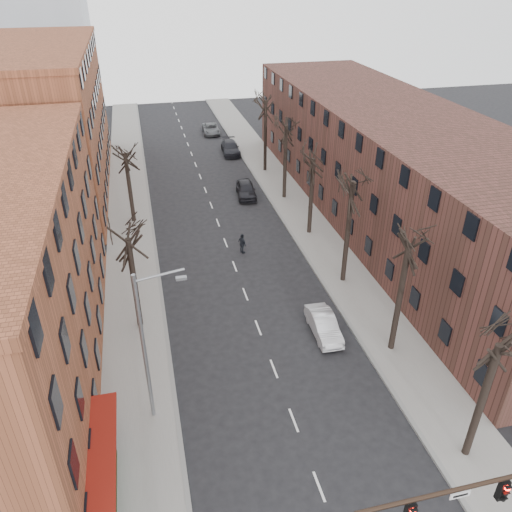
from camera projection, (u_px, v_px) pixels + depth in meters
sidewalk_left at (130, 217)px, 47.45m from camera, size 4.00×90.00×0.15m
sidewalk_right at (291, 201)px, 50.65m from camera, size 4.00×90.00×0.15m
building_left_far at (37, 124)px, 49.89m from camera, size 12.00×28.00×14.00m
building_right at (392, 165)px, 45.56m from camera, size 12.00×50.00×10.00m
awning_left at (111, 491)px, 22.91m from camera, size 1.20×7.00×0.15m
hedge at (106, 503)px, 21.72m from camera, size 0.80×6.00×1.00m
tree_right_a at (465, 454)px, 24.63m from camera, size 5.20×5.20×10.00m
tree_right_b at (390, 349)px, 31.33m from camera, size 5.20×5.20×10.80m
tree_right_c at (343, 281)px, 38.04m from camera, size 5.20×5.20×11.60m
tree_right_d at (309, 233)px, 44.74m from camera, size 5.20×5.20×10.00m
tree_right_e at (284, 198)px, 51.45m from camera, size 5.20×5.20×10.80m
tree_right_f at (265, 171)px, 58.15m from camera, size 5.20×5.20×11.60m
tree_left_a at (141, 326)px, 33.32m from camera, size 5.20×5.20×9.50m
tree_left_b at (134, 222)px, 46.73m from camera, size 5.20×5.20×9.50m
streetlight at (147, 343)px, 24.19m from camera, size 2.45×0.22×9.03m
silver_sedan at (324, 325)px, 32.31m from camera, size 1.56×4.20×1.37m
parked_car_near at (246, 189)px, 51.44m from camera, size 2.28×4.73×1.56m
parked_car_mid at (230, 148)px, 63.12m from camera, size 2.41×5.25×1.49m
parked_car_far at (211, 129)px, 70.54m from camera, size 2.48×4.93×1.34m
pedestrian_b at (104, 433)px, 24.41m from camera, size 1.11×1.00×1.88m
pedestrian_crossing at (242, 244)px, 41.29m from camera, size 0.80×1.11×1.75m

